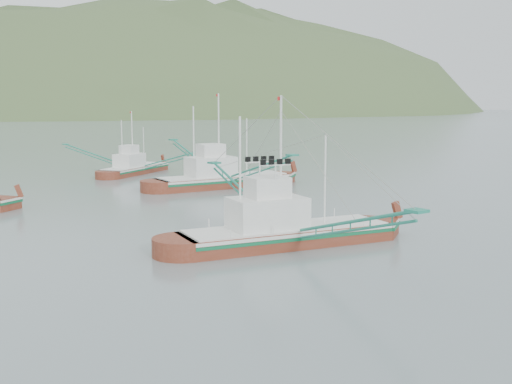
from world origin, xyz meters
TOP-DOWN VIEW (x-y plane):
  - ground at (0.00, 0.00)m, footprint 1200.00×1200.00m
  - main_boat at (-0.12, 2.61)m, footprint 15.09×26.19m
  - bg_boat_right at (12.45, 29.58)m, footprint 15.63×27.66m
  - bg_boat_far at (10.41, 47.59)m, footprint 15.31×20.06m
  - headland_right at (240.00, 430.00)m, footprint 684.00×432.00m

SIDE VIEW (x-z plane):
  - ground at x=0.00m, z-range 0.00..0.00m
  - headland_right at x=240.00m, z-range -153.00..153.00m
  - bg_boat_right at x=12.45m, z-range -4.02..7.20m
  - bg_boat_far at x=10.41m, z-range -2.57..6.34m
  - main_boat at x=-0.12m, z-range -3.47..7.24m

